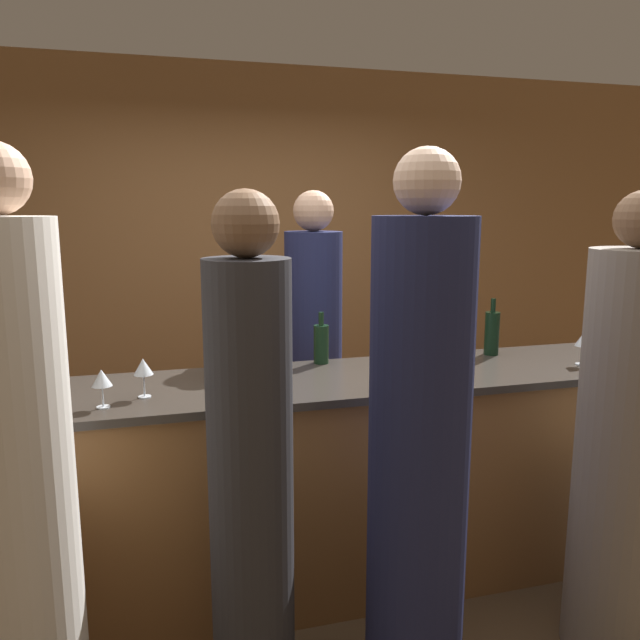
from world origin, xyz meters
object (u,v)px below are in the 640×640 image
bartender (314,369)px  wine_bottle_0 (321,343)px  guest_0 (251,475)px  guest_3 (623,448)px  ice_bucket (227,358)px  guest_1 (419,457)px  guest_2 (21,490)px  wine_bottle_2 (492,332)px  wine_bottle_1 (276,346)px

bartender → wine_bottle_0: bearing=80.3°
guest_0 → wine_bottle_0: guest_0 is taller
guest_3 → ice_bucket: (-1.44, 0.87, 0.25)m
guest_1 → guest_2: guest_1 is taller
guest_2 → guest_3: size_ratio=1.07×
guest_0 → wine_bottle_0: bearing=60.8°
guest_1 → wine_bottle_2: (0.84, 0.95, 0.22)m
guest_0 → guest_2: guest_2 is taller
guest_3 → wine_bottle_1: guest_3 is taller
wine_bottle_2 → ice_bucket: wine_bottle_2 is taller
guest_1 → ice_bucket: bearing=121.6°
wine_bottle_0 → wine_bottle_2: wine_bottle_2 is taller
wine_bottle_1 → guest_2: bearing=-139.8°
guest_0 → guest_1: 0.59m
wine_bottle_2 → wine_bottle_0: bearing=176.1°
guest_0 → ice_bucket: guest_0 is taller
guest_2 → wine_bottle_1: 1.29m
guest_0 → guest_2: bearing=-177.9°
guest_1 → wine_bottle_1: guest_1 is taller
wine_bottle_0 → wine_bottle_1: bearing=-157.2°
bartender → wine_bottle_1: 0.65m
bartender → guest_3: bartender is taller
bartender → guest_3: bearing=122.5°
guest_1 → guest_2: bearing=176.0°
bartender → guest_3: size_ratio=1.01×
guest_3 → ice_bucket: 1.70m
guest_1 → wine_bottle_0: 1.04m
guest_1 → wine_bottle_1: 0.99m
wine_bottle_0 → ice_bucket: 0.50m
bartender → guest_0: bearing=66.3°
guest_0 → guest_2: size_ratio=0.94×
guest_3 → wine_bottle_0: (-0.96, 0.99, 0.27)m
bartender → guest_0: size_ratio=1.02×
guest_2 → wine_bottle_0: (1.22, 0.93, 0.20)m
bartender → wine_bottle_2: bartender is taller
guest_1 → guest_2: size_ratio=1.00×
guest_2 → wine_bottle_2: bearing=22.0°
wine_bottle_0 → wine_bottle_1: 0.27m
guest_1 → wine_bottle_0: size_ratio=7.71×
bartender → guest_2: (-1.29, -1.33, 0.04)m
ice_bucket → wine_bottle_1: bearing=3.3°
wine_bottle_1 → wine_bottle_2: (1.17, 0.04, -0.01)m
wine_bottle_0 → ice_bucket: wine_bottle_0 is taller
guest_0 → guest_1: (0.57, -0.12, 0.05)m
guest_1 → wine_bottle_2: bearing=48.5°
guest_0 → guest_3: size_ratio=1.00×
guest_2 → wine_bottle_1: size_ratio=6.20×
bartender → wine_bottle_2: size_ratio=6.30×
guest_1 → wine_bottle_2: 1.29m
bartender → wine_bottle_1: (-0.32, -0.51, 0.26)m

